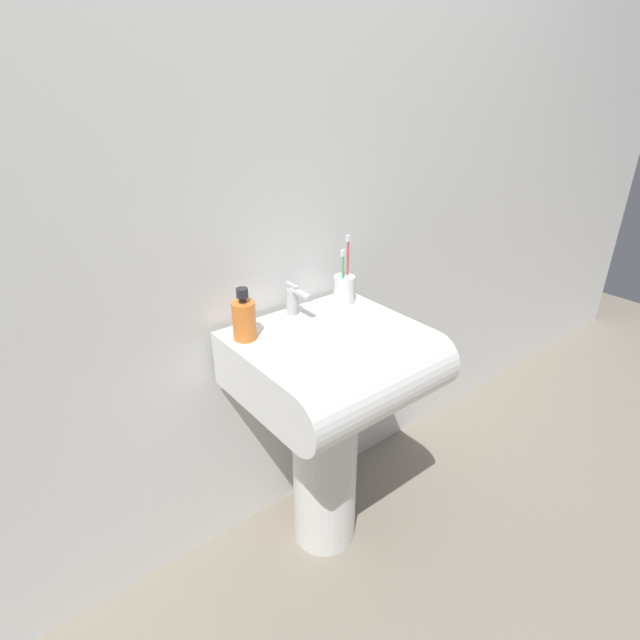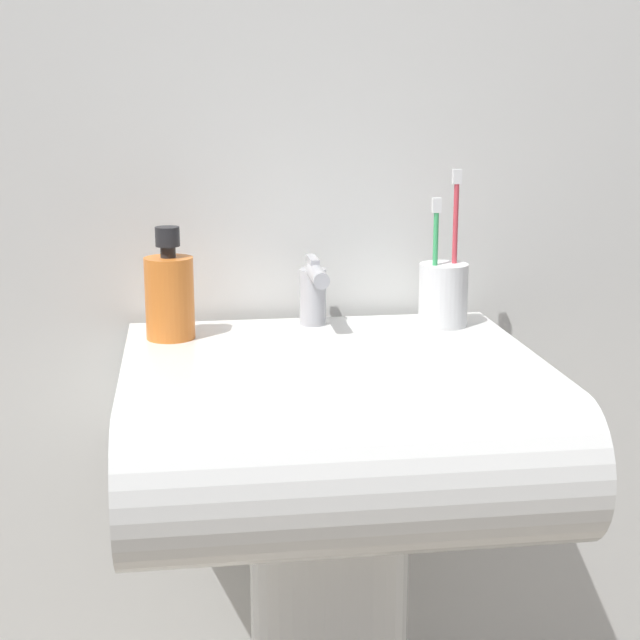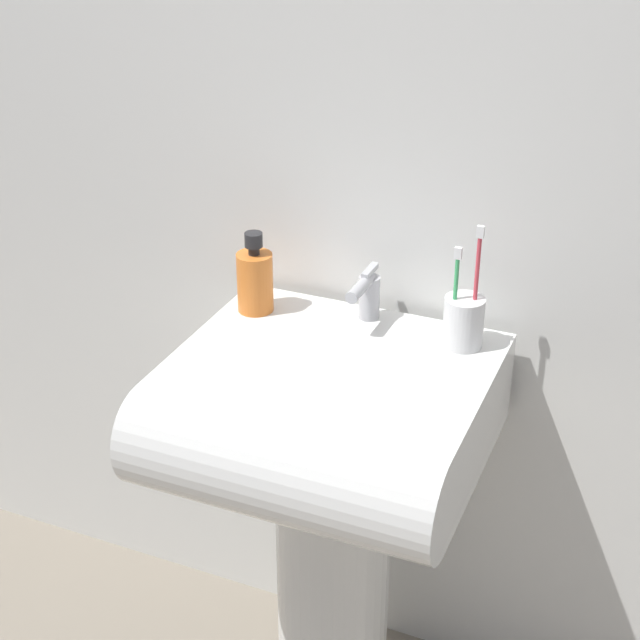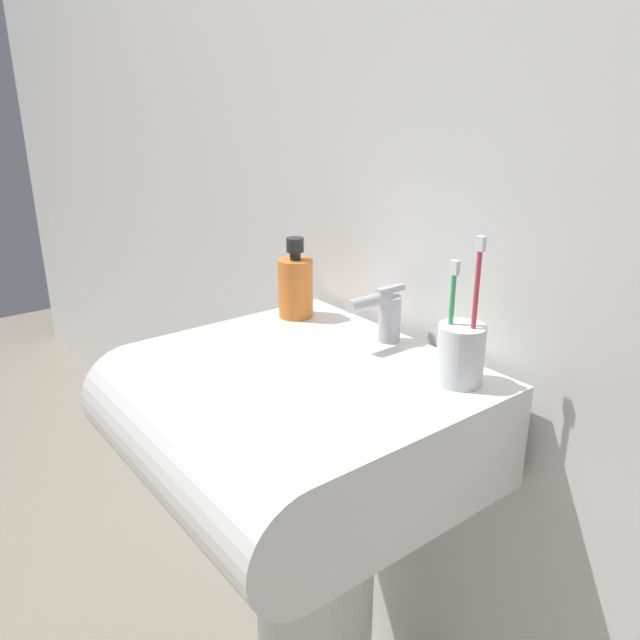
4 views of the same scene
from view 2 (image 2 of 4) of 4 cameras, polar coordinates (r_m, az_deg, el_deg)
name	(u,v)px [view 2 (image 2 of 4)]	position (r m, az deg, el deg)	size (l,w,h in m)	color
wall_back	(304,28)	(1.43, -0.92, 16.61)	(5.00, 0.05, 2.40)	silver
sink_basin	(337,433)	(1.20, 0.98, -6.59)	(0.51, 0.48, 0.17)	white
faucet	(317,290)	(1.36, -0.17, 1.78)	(0.04, 0.12, 0.10)	#B7B7BC
toothbrush_cup	(443,292)	(1.38, 7.19, 1.60)	(0.07, 0.07, 0.22)	white
soap_bottle	(170,294)	(1.31, -8.75, 1.49)	(0.06, 0.06, 0.15)	orange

